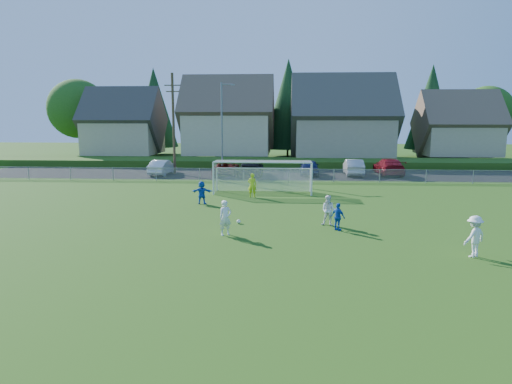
% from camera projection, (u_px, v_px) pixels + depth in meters
% --- Properties ---
extents(ground, '(160.00, 160.00, 0.00)m').
position_uv_depth(ground, '(244.00, 256.00, 19.15)').
color(ground, '#193D0C').
rests_on(ground, ground).
extents(asphalt_lot, '(60.00, 60.00, 0.00)m').
position_uv_depth(asphalt_lot, '(268.00, 174.00, 46.22)').
color(asphalt_lot, black).
rests_on(asphalt_lot, ground).
extents(grass_embankment, '(70.00, 6.00, 0.80)m').
position_uv_depth(grass_embankment, '(271.00, 163.00, 53.53)').
color(grass_embankment, '#1E420F').
rests_on(grass_embankment, ground).
extents(soccer_ball, '(0.22, 0.22, 0.22)m').
position_uv_depth(soccer_ball, '(239.00, 222.00, 24.93)').
color(soccer_ball, white).
rests_on(soccer_ball, ground).
extents(player_white_a, '(0.76, 0.67, 1.74)m').
position_uv_depth(player_white_a, '(225.00, 218.00, 22.41)').
color(player_white_a, white).
rests_on(player_white_a, ground).
extents(player_white_b, '(0.94, 0.82, 1.65)m').
position_uv_depth(player_white_b, '(329.00, 211.00, 24.35)').
color(player_white_b, white).
rests_on(player_white_b, ground).
extents(player_white_c, '(1.31, 1.17, 1.76)m').
position_uv_depth(player_white_c, '(474.00, 236.00, 18.92)').
color(player_white_c, white).
rests_on(player_white_c, ground).
extents(player_blue_a, '(0.84, 0.83, 1.42)m').
position_uv_depth(player_blue_a, '(338.00, 217.00, 23.33)').
color(player_blue_a, blue).
rests_on(player_blue_a, ground).
extents(player_blue_b, '(1.44, 0.46, 1.55)m').
position_uv_depth(player_blue_b, '(202.00, 192.00, 30.42)').
color(player_blue_b, blue).
rests_on(player_blue_b, ground).
extents(goalkeeper, '(0.65, 0.44, 1.75)m').
position_uv_depth(goalkeeper, '(252.00, 185.00, 32.94)').
color(goalkeeper, '#C5E91B').
rests_on(goalkeeper, ground).
extents(car_b, '(1.86, 4.59, 1.48)m').
position_uv_depth(car_b, '(162.00, 167.00, 45.65)').
color(car_b, silver).
rests_on(car_b, ground).
extents(car_c, '(2.51, 5.17, 1.42)m').
position_uv_depth(car_c, '(226.00, 168.00, 45.22)').
color(car_c, '#5D130A').
rests_on(car_c, ground).
extents(car_d, '(2.36, 5.63, 1.62)m').
position_uv_depth(car_d, '(251.00, 167.00, 44.93)').
color(car_d, black).
rests_on(car_d, ground).
extents(car_e, '(1.95, 4.61, 1.55)m').
position_uv_depth(car_e, '(309.00, 167.00, 45.26)').
color(car_e, '#16204D').
rests_on(car_e, ground).
extents(car_f, '(1.81, 4.84, 1.58)m').
position_uv_depth(car_f, '(353.00, 167.00, 45.30)').
color(car_f, '#B4B4B4').
rests_on(car_f, ground).
extents(car_g, '(2.33, 5.69, 1.65)m').
position_uv_depth(car_g, '(389.00, 167.00, 45.40)').
color(car_g, maroon).
rests_on(car_g, ground).
extents(soccer_goal, '(7.42, 1.90, 2.50)m').
position_uv_depth(soccer_goal, '(263.00, 172.00, 34.68)').
color(soccer_goal, white).
rests_on(soccer_goal, ground).
extents(chainlink_fence, '(52.06, 0.06, 1.20)m').
position_uv_depth(chainlink_fence, '(266.00, 175.00, 40.70)').
color(chainlink_fence, gray).
rests_on(chainlink_fence, ground).
extents(streetlight, '(1.38, 0.18, 9.00)m').
position_uv_depth(streetlight, '(222.00, 126.00, 44.23)').
color(streetlight, slate).
rests_on(streetlight, ground).
extents(utility_pole, '(1.60, 0.26, 10.00)m').
position_uv_depth(utility_pole, '(173.00, 123.00, 45.48)').
color(utility_pole, '#473321').
rests_on(utility_pole, ground).
extents(houses_row, '(53.90, 11.45, 13.27)m').
position_uv_depth(houses_row, '(288.00, 104.00, 59.61)').
color(houses_row, tan).
rests_on(houses_row, ground).
extents(tree_row, '(65.98, 12.36, 13.80)m').
position_uv_depth(tree_row, '(281.00, 108.00, 65.91)').
color(tree_row, '#382616').
rests_on(tree_row, ground).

